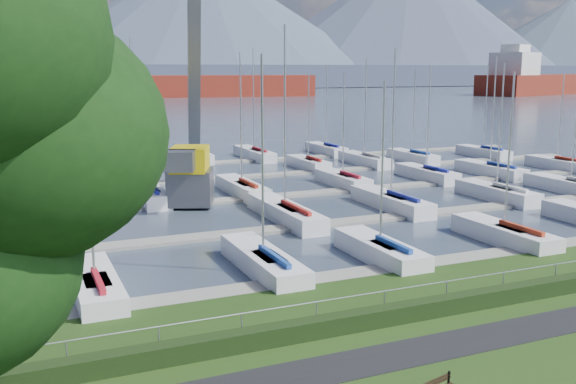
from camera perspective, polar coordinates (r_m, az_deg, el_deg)
path at (r=24.65m, az=14.32°, el=-12.98°), size 160.00×2.00×0.04m
water at (r=281.21m, az=-20.66°, el=8.11°), size 800.00×540.00×0.20m
hedge at (r=26.45m, az=10.88°, el=-10.35°), size 80.00×0.70×0.70m
fence at (r=26.47m, az=10.45°, el=-8.36°), size 80.00×0.04×0.04m
foothill at (r=350.98m, az=-21.34°, el=9.53°), size 900.00×80.00×12.00m
mountains at (r=427.43m, az=-21.13°, el=15.13°), size 1190.00×360.00×115.00m
docks at (r=49.78m, az=-6.40°, el=-0.84°), size 90.00×41.60×0.25m
crane at (r=49.05m, az=-8.65°, el=5.48°), size 6.02×13.48×22.35m
cargo_ship_mid at (r=242.26m, az=-11.34°, el=9.18°), size 106.50×32.55×21.50m
cargo_ship_east at (r=289.14m, az=22.01°, el=8.88°), size 88.40×43.20×21.50m
sailboat_fleet at (r=51.67m, az=-9.69°, el=5.74°), size 76.15×49.55×13.22m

